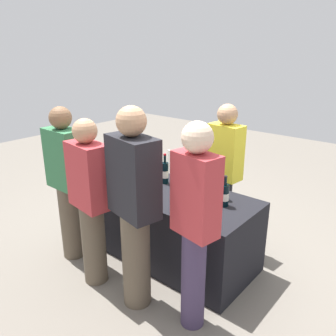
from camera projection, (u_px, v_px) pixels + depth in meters
ground_plane at (168, 254)px, 3.77m from camera, size 12.00×12.00×0.00m
tasting_table at (168, 224)px, 3.65m from camera, size 1.84×0.82×0.75m
wine_bottle_0 at (146, 167)px, 3.91m from camera, size 0.08×0.08×0.31m
wine_bottle_1 at (165, 173)px, 3.69m from camera, size 0.08×0.08×0.33m
wine_bottle_2 at (199, 187)px, 3.36m from camera, size 0.08×0.08×0.30m
wine_bottle_3 at (220, 187)px, 3.31m from camera, size 0.08×0.08×0.33m
wine_bottle_4 at (225, 195)px, 3.16m from camera, size 0.08×0.08×0.30m
wine_glass_0 at (132, 176)px, 3.67m from camera, size 0.07×0.07×0.14m
wine_glass_1 at (154, 184)px, 3.43m from camera, size 0.07×0.07×0.14m
wine_glass_2 at (190, 193)px, 3.25m from camera, size 0.06×0.06×0.13m
ice_bucket at (123, 168)px, 3.94m from camera, size 0.20×0.20×0.16m
server_pouring at (224, 171)px, 3.73m from camera, size 0.38×0.24×1.60m
guest_0 at (67, 180)px, 3.48m from camera, size 0.40×0.22×1.61m
guest_1 at (90, 199)px, 3.09m from camera, size 0.43×0.27×1.58m
guest_2 at (134, 205)px, 2.77m from camera, size 0.48×0.32×1.74m
guest_3 at (195, 221)px, 2.53m from camera, size 0.38×0.25×1.68m
menu_board at (181, 180)px, 4.85m from camera, size 0.54×0.13×0.75m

